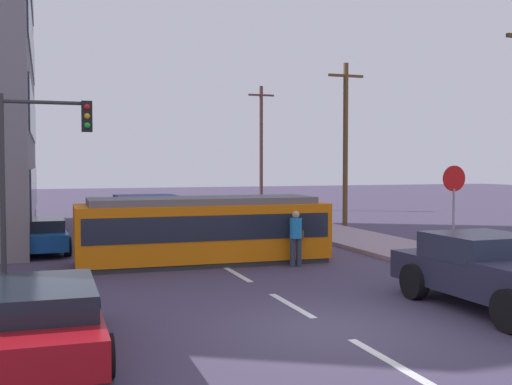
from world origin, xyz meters
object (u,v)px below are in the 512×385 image
pickup_truck_parked (496,272)px  parked_sedan_mid (38,235)px  utility_pole_mid (345,142)px  pedestrian_crossing (296,235)px  stop_sign (454,194)px  traffic_light_mast (39,151)px  streetcar_tram (202,229)px  city_bus (153,216)px  parked_sedan_near (38,318)px  utility_pole_far (261,145)px

pickup_truck_parked → parked_sedan_mid: pickup_truck_parked is taller
parked_sedan_mid → utility_pole_mid: size_ratio=0.53×
pedestrian_crossing → stop_sign: 4.81m
stop_sign → traffic_light_mast: (-11.55, 2.21, 1.23)m
pickup_truck_parked → utility_pole_mid: size_ratio=0.64×
streetcar_tram → city_bus: (-0.56, 5.99, -0.05)m
parked_sedan_near → stop_sign: (11.55, 5.10, 1.57)m
traffic_light_mast → pickup_truck_parked: bearing=-37.7°
city_bus → parked_sedan_near: size_ratio=1.10×
pedestrian_crossing → parked_sedan_mid: pedestrian_crossing is taller
streetcar_tram → pickup_truck_parked: 9.15m
pickup_truck_parked → traffic_light_mast: 11.75m
pedestrian_crossing → pickup_truck_parked: size_ratio=0.33×
pedestrian_crossing → parked_sedan_mid: 9.21m
streetcar_tram → utility_pole_mid: utility_pole_mid is taller
streetcar_tram → traffic_light_mast: bearing=-167.4°
stop_sign → traffic_light_mast: traffic_light_mast is taller
streetcar_tram → parked_sedan_near: streetcar_tram is taller
traffic_light_mast → utility_pole_far: size_ratio=0.59×
pedestrian_crossing → parked_sedan_near: size_ratio=0.37×
pedestrian_crossing → utility_pole_far: bearing=73.3°
traffic_light_mast → utility_pole_mid: 16.58m
pedestrian_crossing → utility_pole_far: 23.61m
city_bus → pickup_truck_parked: (4.88, -14.06, -0.20)m
city_bus → utility_pole_mid: utility_pole_mid is taller
streetcar_tram → utility_pole_far: bearing=66.1°
pickup_truck_parked → city_bus: bearing=109.2°
parked_sedan_near → pedestrian_crossing: bearing=43.2°
streetcar_tram → utility_pole_far: utility_pole_far is taller
city_bus → parked_sedan_near: 14.96m
pedestrian_crossing → traffic_light_mast: 7.65m
pedestrian_crossing → parked_sedan_near: bearing=-136.8°
pedestrian_crossing → stop_sign: size_ratio=0.58×
streetcar_tram → utility_pole_mid: (9.05, 8.12, 3.06)m
pedestrian_crossing → utility_pole_mid: (6.58, 9.73, 3.17)m
stop_sign → city_bus: bearing=128.5°
pickup_truck_parked → stop_sign: size_ratio=1.75×
pickup_truck_parked → parked_sedan_near: size_ratio=1.10×
stop_sign → pickup_truck_parked: bearing=-117.4°
utility_pole_far → traffic_light_mast: bearing=-122.6°
streetcar_tram → pedestrian_crossing: bearing=-32.9°
parked_sedan_mid → stop_sign: bearing=-31.8°
parked_sedan_mid → traffic_light_mast: 5.75m
city_bus → utility_pole_far: bearing=56.6°
pedestrian_crossing → traffic_light_mast: traffic_light_mast is taller
traffic_light_mast → city_bus: bearing=59.3°
streetcar_tram → parked_sedan_mid: (-4.86, 3.96, -0.43)m
pickup_truck_parked → traffic_light_mast: traffic_light_mast is taller
city_bus → utility_pole_far: size_ratio=0.61×
pickup_truck_parked → parked_sedan_near: 9.07m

